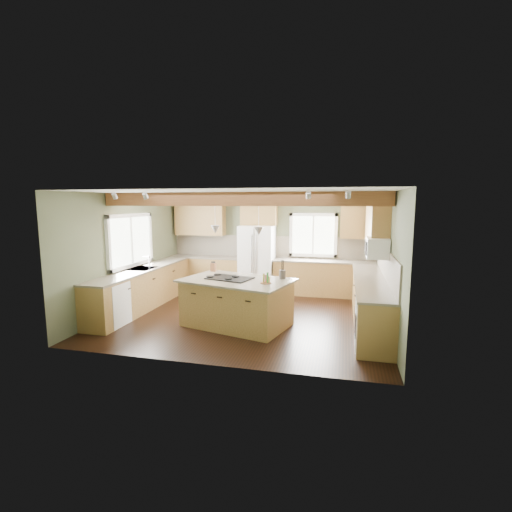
# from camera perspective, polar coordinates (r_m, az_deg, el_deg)

# --- Properties ---
(floor) EXTENTS (5.60, 5.60, 0.00)m
(floor) POSITION_cam_1_polar(r_m,az_deg,el_deg) (8.06, -1.25, -9.14)
(floor) COLOR black
(floor) RESTS_ON ground
(ceiling) EXTENTS (5.60, 5.60, 0.00)m
(ceiling) POSITION_cam_1_polar(r_m,az_deg,el_deg) (7.70, -1.31, 9.67)
(ceiling) COLOR silver
(ceiling) RESTS_ON wall_back
(wall_back) EXTENTS (5.60, 0.00, 5.60)m
(wall_back) POSITION_cam_1_polar(r_m,az_deg,el_deg) (10.19, 2.31, 1.99)
(wall_back) COLOR #4D533B
(wall_back) RESTS_ON ground
(wall_left) EXTENTS (0.00, 5.00, 5.00)m
(wall_left) POSITION_cam_1_polar(r_m,az_deg,el_deg) (8.90, -18.99, 0.64)
(wall_left) COLOR #4D533B
(wall_left) RESTS_ON ground
(wall_right) EXTENTS (0.00, 5.00, 5.00)m
(wall_right) POSITION_cam_1_polar(r_m,az_deg,el_deg) (7.56, 19.69, -0.66)
(wall_right) COLOR #4D533B
(wall_right) RESTS_ON ground
(ceiling_beam) EXTENTS (5.55, 0.26, 0.26)m
(ceiling_beam) POSITION_cam_1_polar(r_m,az_deg,el_deg) (7.07, -2.65, 8.74)
(ceiling_beam) COLOR #5E2F1B
(ceiling_beam) RESTS_ON ceiling
(soffit_trim) EXTENTS (5.55, 0.20, 0.10)m
(soffit_trim) POSITION_cam_1_polar(r_m,az_deg,el_deg) (10.03, 2.24, 8.98)
(soffit_trim) COLOR #5E2F1B
(soffit_trim) RESTS_ON ceiling
(backsplash_back) EXTENTS (5.58, 0.03, 0.58)m
(backsplash_back) POSITION_cam_1_polar(r_m,az_deg,el_deg) (10.19, 2.29, 1.47)
(backsplash_back) COLOR brown
(backsplash_back) RESTS_ON wall_back
(backsplash_right) EXTENTS (0.03, 3.70, 0.58)m
(backsplash_right) POSITION_cam_1_polar(r_m,az_deg,el_deg) (7.63, 19.51, -1.27)
(backsplash_right) COLOR brown
(backsplash_right) RESTS_ON wall_right
(base_cab_back_left) EXTENTS (2.02, 0.60, 0.88)m
(base_cab_back_left) POSITION_cam_1_polar(r_m,az_deg,el_deg) (10.53, -7.65, -2.61)
(base_cab_back_left) COLOR brown
(base_cab_back_left) RESTS_ON floor
(counter_back_left) EXTENTS (2.06, 0.64, 0.04)m
(counter_back_left) POSITION_cam_1_polar(r_m,az_deg,el_deg) (10.45, -7.70, -0.14)
(counter_back_left) COLOR #4F473A
(counter_back_left) RESTS_ON base_cab_back_left
(base_cab_back_right) EXTENTS (2.62, 0.60, 0.88)m
(base_cab_back_right) POSITION_cam_1_polar(r_m,az_deg,el_deg) (9.85, 10.49, -3.43)
(base_cab_back_right) COLOR brown
(base_cab_back_right) RESTS_ON floor
(counter_back_right) EXTENTS (2.66, 0.64, 0.04)m
(counter_back_right) POSITION_cam_1_polar(r_m,az_deg,el_deg) (9.77, 10.56, -0.79)
(counter_back_right) COLOR #4F473A
(counter_back_right) RESTS_ON base_cab_back_right
(base_cab_left) EXTENTS (0.60, 3.70, 0.88)m
(base_cab_left) POSITION_cam_1_polar(r_m,az_deg,el_deg) (8.94, -16.93, -4.85)
(base_cab_left) COLOR brown
(base_cab_left) RESTS_ON floor
(counter_left) EXTENTS (0.64, 3.74, 0.04)m
(counter_left) POSITION_cam_1_polar(r_m,az_deg,el_deg) (8.85, -17.05, -1.94)
(counter_left) COLOR #4F473A
(counter_left) RESTS_ON base_cab_left
(base_cab_right) EXTENTS (0.60, 3.70, 0.88)m
(base_cab_right) POSITION_cam_1_polar(r_m,az_deg,el_deg) (7.76, 17.13, -6.82)
(base_cab_right) COLOR brown
(base_cab_right) RESTS_ON floor
(counter_right) EXTENTS (0.64, 3.74, 0.04)m
(counter_right) POSITION_cam_1_polar(r_m,az_deg,el_deg) (7.66, 17.27, -3.49)
(counter_right) COLOR #4F473A
(counter_right) RESTS_ON base_cab_right
(upper_cab_back_left) EXTENTS (1.40, 0.35, 0.90)m
(upper_cab_back_left) POSITION_cam_1_polar(r_m,az_deg,el_deg) (10.54, -8.58, 5.65)
(upper_cab_back_left) COLOR brown
(upper_cab_back_left) RESTS_ON wall_back
(upper_cab_over_fridge) EXTENTS (0.96, 0.35, 0.70)m
(upper_cab_over_fridge) POSITION_cam_1_polar(r_m,az_deg,el_deg) (10.03, 0.45, 6.76)
(upper_cab_over_fridge) COLOR brown
(upper_cab_over_fridge) RESTS_ON wall_back
(upper_cab_right) EXTENTS (0.35, 2.20, 0.90)m
(upper_cab_right) POSITION_cam_1_polar(r_m,az_deg,el_deg) (8.38, 18.07, 4.70)
(upper_cab_right) COLOR brown
(upper_cab_right) RESTS_ON wall_right
(upper_cab_back_corner) EXTENTS (0.90, 0.35, 0.90)m
(upper_cab_back_corner) POSITION_cam_1_polar(r_m,az_deg,el_deg) (9.78, 15.52, 5.25)
(upper_cab_back_corner) COLOR brown
(upper_cab_back_corner) RESTS_ON wall_back
(window_left) EXTENTS (0.04, 1.60, 1.05)m
(window_left) POSITION_cam_1_polar(r_m,az_deg,el_deg) (8.91, -18.78, 2.27)
(window_left) COLOR white
(window_left) RESTS_ON wall_left
(window_back) EXTENTS (1.10, 0.04, 1.00)m
(window_back) POSITION_cam_1_polar(r_m,az_deg,el_deg) (9.99, 8.79, 3.21)
(window_back) COLOR white
(window_back) RESTS_ON wall_back
(sink) EXTENTS (0.50, 0.65, 0.03)m
(sink) POSITION_cam_1_polar(r_m,az_deg,el_deg) (8.85, -17.05, -1.91)
(sink) COLOR #262628
(sink) RESTS_ON counter_left
(faucet) EXTENTS (0.02, 0.02, 0.28)m
(faucet) POSITION_cam_1_polar(r_m,az_deg,el_deg) (8.73, -16.07, -1.03)
(faucet) COLOR #B2B2B7
(faucet) RESTS_ON sink
(dishwasher) EXTENTS (0.60, 0.60, 0.84)m
(dishwasher) POSITION_cam_1_polar(r_m,az_deg,el_deg) (7.88, -21.67, -6.89)
(dishwasher) COLOR white
(dishwasher) RESTS_ON floor
(oven) EXTENTS (0.60, 0.72, 0.84)m
(oven) POSITION_cam_1_polar(r_m,az_deg,el_deg) (6.52, 17.73, -9.83)
(oven) COLOR white
(oven) RESTS_ON floor
(microwave) EXTENTS (0.40, 0.70, 0.38)m
(microwave) POSITION_cam_1_polar(r_m,az_deg,el_deg) (7.46, 18.14, 1.23)
(microwave) COLOR white
(microwave) RESTS_ON wall_right
(pendant_left) EXTENTS (0.18, 0.18, 0.16)m
(pendant_left) POSITION_cam_1_polar(r_m,az_deg,el_deg) (7.37, -6.28, 4.09)
(pendant_left) COLOR #B2B2B7
(pendant_left) RESTS_ON ceiling
(pendant_right) EXTENTS (0.18, 0.18, 0.16)m
(pendant_right) POSITION_cam_1_polar(r_m,az_deg,el_deg) (6.87, 0.42, 3.84)
(pendant_right) COLOR #B2B2B7
(pendant_right) RESTS_ON ceiling
(refrigerator) EXTENTS (0.90, 0.74, 1.80)m
(refrigerator) POSITION_cam_1_polar(r_m,az_deg,el_deg) (9.94, 0.17, -0.49)
(refrigerator) COLOR white
(refrigerator) RESTS_ON floor
(island) EXTENTS (2.18, 1.64, 0.88)m
(island) POSITION_cam_1_polar(r_m,az_deg,el_deg) (7.36, -2.97, -7.28)
(island) COLOR brown
(island) RESTS_ON floor
(island_top) EXTENTS (2.34, 1.80, 0.04)m
(island_top) POSITION_cam_1_polar(r_m,az_deg,el_deg) (7.25, -2.99, -3.78)
(island_top) COLOR #4F473A
(island_top) RESTS_ON island
(cooktop) EXTENTS (0.96, 0.76, 0.02)m
(cooktop) POSITION_cam_1_polar(r_m,az_deg,el_deg) (7.33, -4.08, -3.42)
(cooktop) COLOR black
(cooktop) RESTS_ON island_top
(knife_block) EXTENTS (0.12, 0.10, 0.18)m
(knife_block) POSITION_cam_1_polar(r_m,az_deg,el_deg) (8.12, -6.58, -1.73)
(knife_block) COLOR brown
(knife_block) RESTS_ON island_top
(utensil_crock) EXTENTS (0.13, 0.13, 0.17)m
(utensil_crock) POSITION_cam_1_polar(r_m,az_deg,el_deg) (7.29, 4.08, -2.86)
(utensil_crock) COLOR #463C38
(utensil_crock) RESTS_ON island_top
(bottle_tray) EXTENTS (0.30, 0.30, 0.20)m
(bottle_tray) POSITION_cam_1_polar(r_m,az_deg,el_deg) (6.88, 1.52, -3.41)
(bottle_tray) COLOR brown
(bottle_tray) RESTS_ON island_top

